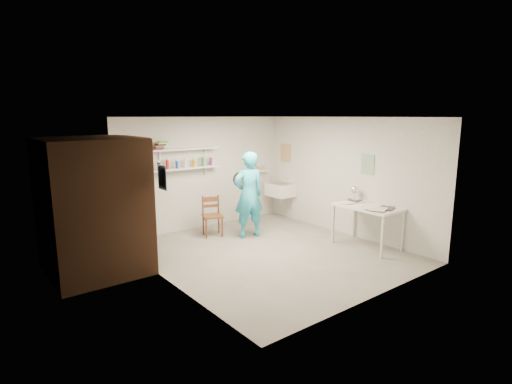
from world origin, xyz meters
TOP-DOWN VIEW (x-y plane):
  - floor at (0.00, 0.00)m, footprint 4.00×4.50m
  - ceiling at (0.00, 0.00)m, footprint 4.00×4.50m
  - wall_back at (0.00, 2.26)m, footprint 4.00×0.02m
  - wall_front at (0.00, -2.26)m, footprint 4.00×0.02m
  - wall_left at (-2.01, 0.00)m, footprint 0.02×4.50m
  - wall_right at (2.01, 0.00)m, footprint 0.02×4.50m
  - doorway_recess at (-1.99, 1.05)m, footprint 0.02×0.90m
  - corridor_box at (-2.70, 1.05)m, footprint 1.40×1.50m
  - door_lintel at (-1.97, 1.05)m, footprint 0.06×1.05m
  - door_jamb_near at (-1.97, 0.55)m, footprint 0.06×0.10m
  - door_jamb_far at (-1.97, 1.55)m, footprint 0.06×0.10m
  - shelf_lower at (-0.50, 2.13)m, footprint 1.50×0.22m
  - shelf_upper at (-0.50, 2.13)m, footprint 1.50×0.22m
  - ledge_shelf at (1.35, 2.17)m, footprint 0.70×0.14m
  - poster_left at (-1.99, 0.05)m, footprint 0.01×0.28m
  - poster_right_a at (1.99, 1.80)m, footprint 0.01×0.34m
  - poster_right_b at (1.99, -0.55)m, footprint 0.01×0.30m
  - belfast_sink at (1.75, 1.70)m, footprint 0.48×0.60m
  - man at (0.28, 1.00)m, footprint 0.70×0.53m
  - wall_clock at (0.24, 1.22)m, footprint 0.31×0.10m
  - wooden_chair at (-0.26, 1.51)m, footprint 0.49×0.47m
  - work_table at (1.64, -0.87)m, footprint 0.71×1.18m
  - desk_lamp at (1.83, -0.39)m, footprint 0.15×0.15m
  - spray_cans at (-0.50, 2.13)m, footprint 1.26×0.06m
  - book_stack at (-1.05, 2.13)m, footprint 0.28×0.14m
  - ledge_pots at (1.35, 2.17)m, footprint 0.48×0.07m
  - papers at (1.64, -0.87)m, footprint 0.30×0.22m

SIDE VIEW (x-z plane):
  - floor at x=0.00m, z-range -0.02..0.00m
  - work_table at x=1.64m, z-range 0.00..0.78m
  - wooden_chair at x=-0.26m, z-range 0.00..0.83m
  - belfast_sink at x=1.75m, z-range 0.55..0.85m
  - papers at x=1.64m, z-range 0.78..0.82m
  - man at x=0.28m, z-range 0.00..1.73m
  - doorway_recess at x=-1.99m, z-range 0.00..2.00m
  - door_jamb_near at x=-1.97m, z-range 0.00..2.00m
  - door_jamb_far at x=-1.97m, z-range 0.00..2.00m
  - desk_lamp at x=1.83m, z-range 0.93..1.08m
  - corridor_box at x=-2.70m, z-range 0.00..2.10m
  - ledge_shelf at x=1.35m, z-range 1.11..1.14m
  - wall_clock at x=0.24m, z-range 1.00..1.31m
  - ledge_pots at x=1.35m, z-range 1.14..1.22m
  - wall_back at x=0.00m, z-range 0.00..2.40m
  - wall_front at x=0.00m, z-range 0.00..2.40m
  - wall_left at x=-2.01m, z-range 0.00..2.40m
  - wall_right at x=2.01m, z-range 0.00..2.40m
  - shelf_lower at x=-0.50m, z-range 1.34..1.36m
  - spray_cans at x=-0.50m, z-range 1.36..1.53m
  - poster_right_b at x=1.99m, z-range 1.31..1.69m
  - poster_left at x=-1.99m, z-range 1.37..1.73m
  - poster_right_a at x=1.99m, z-range 1.34..1.76m
  - shelf_upper at x=-0.50m, z-range 1.74..1.76m
  - book_stack at x=-1.05m, z-range 1.77..1.93m
  - door_lintel at x=-1.97m, z-range 2.00..2.10m
  - ceiling at x=0.00m, z-range 2.40..2.42m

